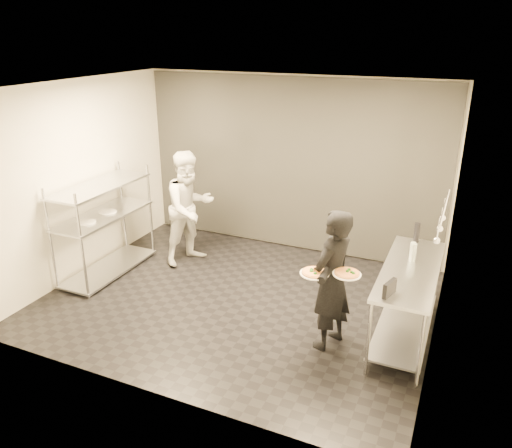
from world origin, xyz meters
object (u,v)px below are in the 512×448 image
at_px(waiter, 332,280).
at_px(chef, 190,208).
at_px(salad_plate, 338,228).
at_px(bottle_clear, 413,253).
at_px(pizza_plate_far, 347,273).
at_px(prep_counter, 408,291).
at_px(bottle_green, 412,251).
at_px(pass_rack, 104,224).
at_px(pizza_plate_near, 315,273).
at_px(bottle_dark, 417,232).
at_px(pos_monitor, 390,288).

bearing_deg(waiter, chef, -97.99).
bearing_deg(salad_plate, bottle_clear, 24.84).
bearing_deg(pizza_plate_far, bottle_clear, 56.74).
relative_size(chef, pizza_plate_far, 5.84).
height_order(prep_counter, chef, chef).
bearing_deg(waiter, bottle_green, 151.36).
height_order(pass_rack, pizza_plate_far, pass_rack).
height_order(prep_counter, pizza_plate_near, pizza_plate_near).
bearing_deg(bottle_dark, pizza_plate_far, -109.83).
distance_m(chef, pizza_plate_far, 3.19).
distance_m(pizza_plate_far, bottle_clear, 1.03).
distance_m(bottle_clear, bottle_dark, 0.60).
distance_m(prep_counter, waiter, 0.93).
bearing_deg(pizza_plate_far, waiter, 137.82).
distance_m(pass_rack, waiter, 3.58).
relative_size(pizza_plate_near, bottle_green, 1.42).
bearing_deg(bottle_dark, pass_rack, -169.38).
bearing_deg(bottle_clear, prep_counter, -86.78).
bearing_deg(pizza_plate_far, bottle_green, 57.99).
xyz_separation_m(prep_counter, bottle_green, (-0.03, 0.22, 0.41)).
bearing_deg(chef, pos_monitor, -91.68).
height_order(waiter, pizza_plate_near, waiter).
distance_m(waiter, pizza_plate_near, 0.33).
relative_size(waiter, bottle_green, 7.44).
relative_size(pass_rack, pizza_plate_near, 5.08).
xyz_separation_m(pos_monitor, bottle_dark, (0.07, 1.52, 0.04)).
xyz_separation_m(prep_counter, bottle_dark, (-0.05, 0.80, 0.42)).
bearing_deg(chef, bottle_dark, -66.80).
bearing_deg(bottle_green, pos_monitor, -95.73).
bearing_deg(chef, bottle_green, -76.58).
bearing_deg(waiter, pizza_plate_far, 66.63).
bearing_deg(prep_counter, salad_plate, -168.09).
xyz_separation_m(waiter, chef, (-2.60, 1.31, 0.05)).
relative_size(pass_rack, salad_plate, 6.43).
xyz_separation_m(pizza_plate_near, pizza_plate_far, (0.33, 0.05, 0.04)).
height_order(salad_plate, bottle_clear, salad_plate).
bearing_deg(pizza_plate_far, pizza_plate_near, -171.08).
bearing_deg(prep_counter, bottle_dark, 93.50).
xyz_separation_m(prep_counter, pizza_plate_near, (-0.91, -0.71, 0.38)).
bearing_deg(pos_monitor, prep_counter, 97.42).
xyz_separation_m(pizza_plate_near, salad_plate, (0.09, 0.54, 0.33)).
xyz_separation_m(pizza_plate_far, bottle_green, (0.55, 0.88, -0.02)).
height_order(pass_rack, bottle_green, pass_rack).
relative_size(pos_monitor, bottle_dark, 0.89).
bearing_deg(bottle_green, chef, 169.52).
xyz_separation_m(pass_rack, salad_plate, (3.51, -0.17, 0.57)).
distance_m(pizza_plate_far, pos_monitor, 0.46).
distance_m(pizza_plate_near, bottle_green, 1.28).
bearing_deg(waiter, pass_rack, -78.73).
distance_m(chef, pizza_plate_near, 2.92).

